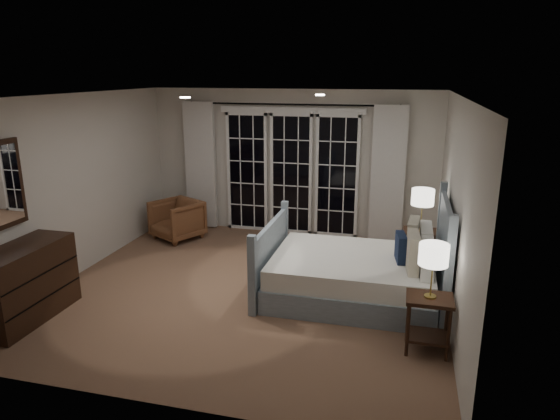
% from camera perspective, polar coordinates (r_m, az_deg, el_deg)
% --- Properties ---
extents(floor, '(5.00, 5.00, 0.00)m').
position_cam_1_polar(floor, '(6.73, -3.56, -8.85)').
color(floor, brown).
rests_on(floor, ground).
extents(ceiling, '(5.00, 5.00, 0.00)m').
position_cam_1_polar(ceiling, '(6.14, -3.96, 12.92)').
color(ceiling, silver).
rests_on(ceiling, wall_back).
extents(wall_left, '(0.02, 5.00, 2.50)m').
position_cam_1_polar(wall_left, '(7.47, -22.35, 2.56)').
color(wall_left, beige).
rests_on(wall_left, floor).
extents(wall_right, '(0.02, 5.00, 2.50)m').
position_cam_1_polar(wall_right, '(6.06, 19.38, 0.03)').
color(wall_right, beige).
rests_on(wall_right, floor).
extents(wall_back, '(5.00, 0.02, 2.50)m').
position_cam_1_polar(wall_back, '(8.68, 1.34, 5.41)').
color(wall_back, beige).
rests_on(wall_back, floor).
extents(wall_front, '(5.00, 0.02, 2.50)m').
position_cam_1_polar(wall_front, '(4.13, -14.51, -6.70)').
color(wall_front, beige).
rests_on(wall_front, floor).
extents(french_doors, '(2.50, 0.04, 2.20)m').
position_cam_1_polar(french_doors, '(8.67, 1.27, 4.33)').
color(french_doors, black).
rests_on(french_doors, wall_back).
extents(curtain_rod, '(3.50, 0.03, 0.03)m').
position_cam_1_polar(curtain_rod, '(8.46, 1.23, 11.98)').
color(curtain_rod, black).
rests_on(curtain_rod, wall_back).
extents(curtain_left, '(0.55, 0.10, 2.25)m').
position_cam_1_polar(curtain_left, '(9.09, -9.06, 5.05)').
color(curtain_left, silver).
rests_on(curtain_left, curtain_rod).
extents(curtain_right, '(0.55, 0.10, 2.25)m').
position_cam_1_polar(curtain_right, '(8.37, 12.24, 3.99)').
color(curtain_right, silver).
rests_on(curtain_right, curtain_rod).
extents(downlight_a, '(0.12, 0.12, 0.01)m').
position_cam_1_polar(downlight_a, '(6.53, 4.60, 12.98)').
color(downlight_a, white).
rests_on(downlight_a, ceiling).
extents(downlight_b, '(0.12, 0.12, 0.01)m').
position_cam_1_polar(downlight_b, '(5.99, -10.78, 12.53)').
color(downlight_b, white).
rests_on(downlight_b, ceiling).
extents(bed, '(2.21, 1.58, 1.29)m').
position_cam_1_polar(bed, '(6.41, 8.84, -7.14)').
color(bed, '#8594A1').
rests_on(bed, floor).
extents(nightstand_left, '(0.46, 0.37, 0.60)m').
position_cam_1_polar(nightstand_left, '(5.37, 16.60, -11.53)').
color(nightstand_left, black).
rests_on(nightstand_left, floor).
extents(nightstand_right, '(0.47, 0.37, 0.61)m').
position_cam_1_polar(nightstand_right, '(7.40, 15.61, -3.80)').
color(nightstand_right, black).
rests_on(nightstand_right, floor).
extents(lamp_left, '(0.29, 0.29, 0.56)m').
position_cam_1_polar(lamp_left, '(5.11, 17.16, -4.96)').
color(lamp_left, '#B49C48').
rests_on(lamp_left, nightstand_left).
extents(lamp_right, '(0.31, 0.31, 0.60)m').
position_cam_1_polar(lamp_right, '(7.21, 16.00, 1.38)').
color(lamp_right, '#B49C48').
rests_on(lamp_right, nightstand_right).
extents(armchair, '(0.98, 0.99, 0.67)m').
position_cam_1_polar(armchair, '(8.69, -11.69, -1.09)').
color(armchair, brown).
rests_on(armchair, floor).
extents(dresser, '(0.53, 1.24, 0.88)m').
position_cam_1_polar(dresser, '(6.47, -27.15, -7.46)').
color(dresser, black).
rests_on(dresser, floor).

